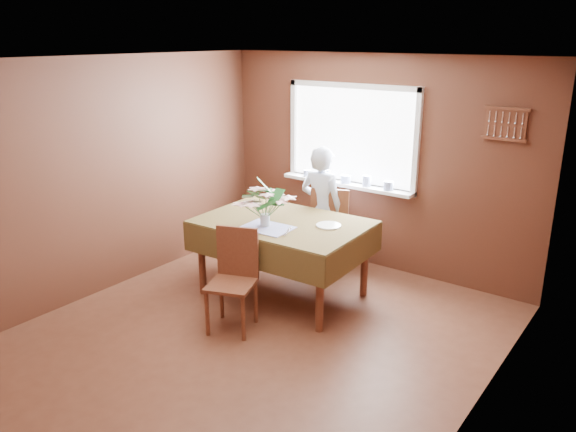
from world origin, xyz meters
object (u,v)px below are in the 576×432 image
Objects in this scene: chair_far at (331,225)px; seated_woman at (322,210)px; flower_bouquet at (265,199)px; dining_table at (283,230)px; chair_near at (234,275)px.

seated_woman is (-0.07, -0.10, 0.20)m from chair_far.
flower_bouquet is (-0.02, -1.03, 0.37)m from seated_woman.
seated_woman is (-0.03, 0.80, 0.02)m from dining_table.
chair_far is 0.68× the size of seated_woman.
chair_near is (0.03, -0.81, -0.21)m from dining_table.
chair_far reaches higher than chair_near.
flower_bouquet is (-0.09, -1.12, 0.56)m from chair_far.
chair_far is 2.04× the size of flower_bouquet.
chair_far is at bearing 85.09° from dining_table.
chair_near reaches higher than dining_table.
flower_bouquet reaches higher than chair_far.
flower_bouquet reaches higher than dining_table.
seated_woman is at bearing 90.00° from dining_table.
seated_woman reaches higher than chair_far.
chair_near is 1.62m from seated_woman.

